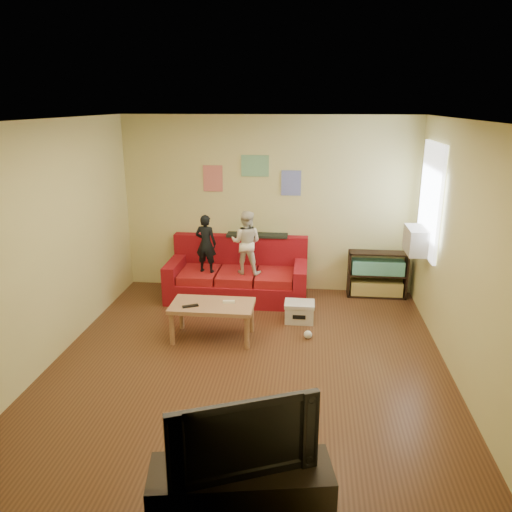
# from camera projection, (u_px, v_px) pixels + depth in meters

# --- Properties ---
(room_shell) EXTENTS (4.52, 5.02, 2.72)m
(room_shell) POSITION_uv_depth(u_px,v_px,m) (248.00, 251.00, 5.31)
(room_shell) COLOR #54311C
(room_shell) RESTS_ON ground
(sofa) EXTENTS (2.09, 0.96, 0.92)m
(sofa) POSITION_uv_depth(u_px,v_px,m) (238.00, 277.00, 7.63)
(sofa) COLOR maroon
(sofa) RESTS_ON ground
(child_a) EXTENTS (0.35, 0.26, 0.87)m
(child_a) POSITION_uv_depth(u_px,v_px,m) (206.00, 244.00, 7.35)
(child_a) COLOR black
(child_a) RESTS_ON sofa
(child_b) EXTENTS (0.50, 0.41, 0.94)m
(child_b) POSITION_uv_depth(u_px,v_px,m) (246.00, 242.00, 7.27)
(child_b) COLOR silver
(child_b) RESTS_ON sofa
(coffee_table) EXTENTS (1.03, 0.57, 0.46)m
(coffee_table) POSITION_uv_depth(u_px,v_px,m) (212.00, 309.00, 6.23)
(coffee_table) COLOR #A87955
(coffee_table) RESTS_ON ground
(remote) EXTENTS (0.20, 0.13, 0.02)m
(remote) POSITION_uv_depth(u_px,v_px,m) (190.00, 306.00, 6.12)
(remote) COLOR black
(remote) RESTS_ON coffee_table
(game_controller) EXTENTS (0.15, 0.06, 0.03)m
(game_controller) POSITION_uv_depth(u_px,v_px,m) (229.00, 302.00, 6.23)
(game_controller) COLOR white
(game_controller) RESTS_ON coffee_table
(bookshelf) EXTENTS (0.88, 0.27, 0.71)m
(bookshelf) POSITION_uv_depth(u_px,v_px,m) (377.00, 277.00, 7.62)
(bookshelf) COLOR black
(bookshelf) RESTS_ON ground
(window) EXTENTS (0.04, 1.08, 1.48)m
(window) POSITION_uv_depth(u_px,v_px,m) (430.00, 200.00, 6.56)
(window) COLOR white
(window) RESTS_ON room_shell
(ac_unit) EXTENTS (0.28, 0.55, 0.35)m
(ac_unit) POSITION_uv_depth(u_px,v_px,m) (417.00, 240.00, 6.74)
(ac_unit) COLOR #B7B2A3
(ac_unit) RESTS_ON window
(artwork_left) EXTENTS (0.30, 0.01, 0.40)m
(artwork_left) POSITION_uv_depth(u_px,v_px,m) (213.00, 178.00, 7.64)
(artwork_left) COLOR #D87266
(artwork_left) RESTS_ON room_shell
(artwork_center) EXTENTS (0.42, 0.01, 0.32)m
(artwork_center) POSITION_uv_depth(u_px,v_px,m) (255.00, 166.00, 7.52)
(artwork_center) COLOR #72B27F
(artwork_center) RESTS_ON room_shell
(artwork_right) EXTENTS (0.30, 0.01, 0.38)m
(artwork_right) POSITION_uv_depth(u_px,v_px,m) (291.00, 183.00, 7.53)
(artwork_right) COLOR #727FCC
(artwork_right) RESTS_ON room_shell
(file_box) EXTENTS (0.40, 0.31, 0.28)m
(file_box) POSITION_uv_depth(u_px,v_px,m) (299.00, 312.00, 6.78)
(file_box) COLOR silver
(file_box) RESTS_ON ground
(tv_stand) EXTENTS (1.32, 0.64, 0.47)m
(tv_stand) POSITION_uv_depth(u_px,v_px,m) (241.00, 496.00, 3.48)
(tv_stand) COLOR black
(tv_stand) RESTS_ON ground
(television) EXTENTS (0.99, 0.52, 0.59)m
(television) POSITION_uv_depth(u_px,v_px,m) (240.00, 432.00, 3.32)
(television) COLOR black
(television) RESTS_ON tv_stand
(tissue) EXTENTS (0.12, 0.12, 0.10)m
(tissue) POSITION_uv_depth(u_px,v_px,m) (308.00, 335.00, 6.31)
(tissue) COLOR silver
(tissue) RESTS_ON ground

